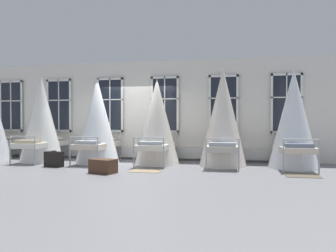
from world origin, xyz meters
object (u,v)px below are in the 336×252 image
(cot_fourth, at_px, (157,123))
(suitcase_dark, at_px, (54,159))
(travel_trunk, at_px, (103,166))
(cot_sixth, at_px, (294,120))
(cot_second, at_px, (41,120))
(cot_fifth, at_px, (223,119))
(cot_third, at_px, (97,122))

(cot_fourth, relative_size, suitcase_dark, 4.47)
(travel_trunk, bearing_deg, cot_sixth, 20.98)
(cot_fourth, distance_m, suitcase_dark, 3.18)
(cot_second, xyz_separation_m, travel_trunk, (2.92, -1.87, -1.16))
(cot_fifth, height_order, suitcase_dark, cot_fifth)
(cot_sixth, bearing_deg, cot_fourth, 88.10)
(cot_fourth, relative_size, cot_sixth, 0.94)
(cot_second, height_order, cot_sixth, cot_sixth)
(cot_fifth, bearing_deg, travel_trunk, 121.69)
(cot_third, relative_size, suitcase_dark, 4.55)
(cot_fourth, bearing_deg, cot_sixth, -89.94)
(cot_sixth, height_order, suitcase_dark, cot_sixth)
(cot_second, height_order, cot_third, cot_second)
(suitcase_dark, bearing_deg, cot_fifth, 22.34)
(cot_sixth, bearing_deg, travel_trunk, 109.72)
(cot_second, height_order, cot_fourth, cot_second)
(suitcase_dark, relative_size, travel_trunk, 0.91)
(travel_trunk, bearing_deg, cot_fourth, 63.66)
(cot_second, height_order, suitcase_dark, cot_second)
(cot_second, distance_m, cot_sixth, 7.81)
(cot_third, height_order, cot_fifth, cot_fifth)
(cot_fifth, height_order, travel_trunk, cot_fifth)
(travel_trunk, bearing_deg, cot_fifth, 32.73)
(cot_second, distance_m, travel_trunk, 3.65)
(cot_fourth, bearing_deg, cot_second, 91.49)
(cot_fifth, xyz_separation_m, suitcase_dark, (-4.76, -1.13, -1.17))
(cot_second, height_order, cot_fifth, cot_fifth)
(cot_third, xyz_separation_m, cot_fifth, (3.90, 0.02, 0.11))
(cot_third, bearing_deg, cot_sixth, -89.50)
(cot_fifth, bearing_deg, cot_sixth, -91.40)
(suitcase_dark, distance_m, travel_trunk, 1.97)
(travel_trunk, bearing_deg, cot_second, 147.39)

